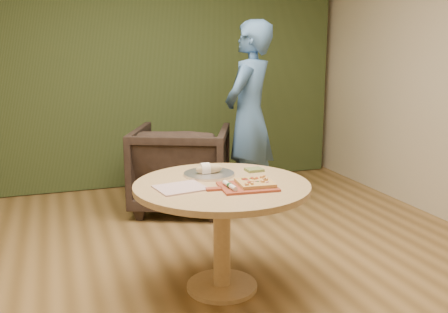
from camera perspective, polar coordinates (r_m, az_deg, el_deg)
name	(u,v)px	position (r m, az deg, el deg)	size (l,w,h in m)	color
room_shell	(220,85)	(3.09, -0.42, 8.19)	(5.04, 6.04, 2.84)	olive
curtain	(139,67)	(5.90, -9.65, 10.10)	(4.80, 0.14, 2.78)	#283618
pedestal_table	(222,204)	(3.33, -0.24, -5.41)	(1.16, 1.16, 0.75)	tan
pizza_paddle	(246,187)	(3.18, 2.52, -3.47)	(0.46, 0.31, 0.01)	#9B3E27
flatbread_pizza	(255,183)	(3.20, 3.59, -3.00)	(0.24, 0.24, 0.04)	tan
cutlery_roll	(230,185)	(3.12, 0.67, -3.33)	(0.04, 0.20, 0.03)	silver
newspaper	(180,188)	(3.17, -4.99, -3.59)	(0.30, 0.25, 0.01)	white
serving_tray	(209,174)	(3.49, -1.72, -1.99)	(0.36, 0.36, 0.02)	silver
bread_roll	(208,169)	(3.48, -1.86, -1.43)	(0.19, 0.09, 0.09)	tan
green_packet	(254,170)	(3.60, 3.48, -1.52)	(0.12, 0.10, 0.02)	#4A5C29
armchair	(181,164)	(5.04, -4.88, -0.81)	(0.92, 0.86, 0.95)	black
person_standing	(249,117)	(4.98, 2.89, 4.53)	(0.69, 0.45, 1.88)	#3F6797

